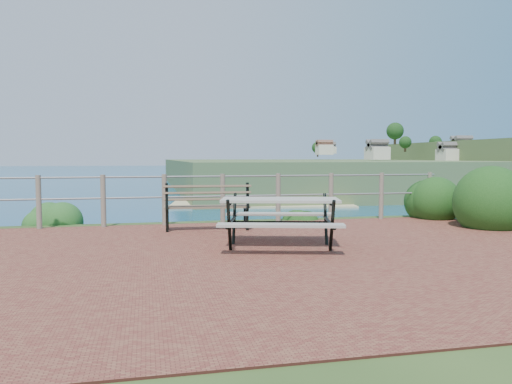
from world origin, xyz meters
TOP-DOWN VIEW (x-y plane):
  - ground at (0.00, 0.00)m, footprint 10.00×7.00m
  - ocean at (0.00, 200.00)m, footprint 1200.00×1200.00m
  - safety_railing at (0.00, 3.35)m, footprint 9.40×0.10m
  - picnic_table at (0.43, 0.54)m, footprint 1.83×1.45m
  - park_bench at (-0.41, 2.53)m, footprint 1.57×0.48m
  - shrub_right_front at (5.33, 2.01)m, footprint 1.50×1.50m
  - shrub_right_edge at (4.47, 3.39)m, footprint 1.08×1.08m
  - shrub_lip_west at (-3.38, 4.15)m, footprint 0.85×0.85m
  - shrub_lip_east at (1.85, 3.70)m, footprint 0.66×0.66m

SIDE VIEW (x-z plane):
  - ground at x=0.00m, z-range -0.06..0.06m
  - ocean at x=0.00m, z-range 0.00..0.00m
  - shrub_right_front at x=5.33m, z-range -1.06..1.06m
  - shrub_right_edge at x=4.47m, z-range -0.77..0.77m
  - shrub_lip_west at x=-3.38m, z-range -0.31..0.31m
  - shrub_lip_east at x=1.85m, z-range -0.18..0.18m
  - picnic_table at x=0.43m, z-range 0.10..0.83m
  - safety_railing at x=0.00m, z-range 0.07..1.07m
  - park_bench at x=-0.41m, z-range 0.14..1.02m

